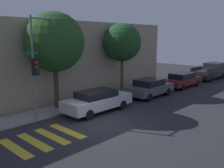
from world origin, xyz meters
TOP-DOWN VIEW (x-y plane):
  - ground_plane at (0.00, 0.00)m, footprint 60.00×60.00m
  - sidewalk at (0.00, 4.10)m, footprint 26.00×1.80m
  - building_row at (0.00, 8.40)m, footprint 26.00×6.00m
  - crosswalk at (-3.17, 0.80)m, footprint 3.18×2.60m
  - traffic_light_pole at (-1.51, 3.37)m, footprint 2.63×0.56m
  - sedan_near_corner at (1.51, 2.10)m, footprint 4.66×1.80m
  - sedan_middle at (7.16, 2.10)m, footprint 4.20×1.89m
  - sedan_far_end at (12.42, 2.10)m, footprint 4.65×1.81m
  - pickup_truck at (18.93, 2.10)m, footprint 5.56×1.99m
  - tree_near_corner at (0.01, 4.33)m, footprint 3.71×3.71m
  - tree_midblock at (6.36, 4.33)m, footprint 3.06×3.06m

SIDE VIEW (x-z plane):
  - ground_plane at x=0.00m, z-range 0.00..0.00m
  - crosswalk at x=-3.17m, z-range 0.00..0.00m
  - sidewalk at x=0.00m, z-range 0.00..0.14m
  - sedan_far_end at x=12.42m, z-range 0.03..1.39m
  - sedan_near_corner at x=1.51m, z-range 0.05..1.42m
  - sedan_middle at x=7.16m, z-range 0.03..1.44m
  - pickup_truck at x=18.93m, z-range 0.01..1.74m
  - building_row at x=0.00m, z-range 0.00..5.80m
  - traffic_light_pole at x=-1.51m, z-range 0.78..6.57m
  - tree_midblock at x=6.36m, z-range 1.34..7.10m
  - tree_near_corner at x=0.01m, z-range 1.23..7.42m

